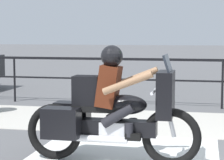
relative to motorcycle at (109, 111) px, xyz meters
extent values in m
cube|color=black|center=(1.61, 4.64, 0.41)|extent=(36.00, 0.04, 0.06)
cube|color=black|center=(1.61, 4.64, -0.07)|extent=(36.00, 0.03, 0.04)
cylinder|color=black|center=(-3.49, 4.64, -0.13)|extent=(0.05, 0.05, 1.14)
cylinder|color=black|center=(1.61, 4.64, -0.13)|extent=(0.05, 0.05, 1.14)
torus|color=black|center=(0.82, 0.00, -0.31)|extent=(0.77, 0.11, 0.77)
torus|color=black|center=(-0.77, 0.00, -0.31)|extent=(0.77, 0.11, 0.77)
cube|color=black|center=(0.03, 0.00, -0.21)|extent=(1.21, 0.22, 0.20)
cube|color=silver|center=(0.06, 0.00, -0.26)|extent=(0.34, 0.26, 0.26)
ellipsoid|color=black|center=(0.22, 0.00, 0.09)|extent=(0.57, 0.30, 0.26)
cube|color=black|center=(-0.13, 0.00, 0.03)|extent=(0.70, 0.28, 0.08)
cube|color=black|center=(0.74, 0.00, 0.24)|extent=(0.20, 0.53, 0.59)
cube|color=#1E232B|center=(0.76, 0.00, 0.64)|extent=(0.10, 0.45, 0.24)
cylinder|color=silver|center=(0.60, 0.00, 0.29)|extent=(0.04, 0.70, 0.04)
cylinder|color=silver|center=(-0.16, -0.16, -0.34)|extent=(0.87, 0.09, 0.09)
cube|color=black|center=(-0.59, -0.24, -0.14)|extent=(0.48, 0.28, 0.40)
cube|color=black|center=(-0.59, 0.24, -0.14)|extent=(0.48, 0.28, 0.40)
cylinder|color=silver|center=(0.79, 0.00, -0.04)|extent=(0.19, 0.06, 0.55)
cube|color=#4C1E0F|center=(0.00, 0.00, 0.33)|extent=(0.31, 0.36, 0.57)
sphere|color=#8C6647|center=(0.04, 0.00, 0.70)|extent=(0.23, 0.23, 0.23)
sphere|color=black|center=(0.04, 0.00, 0.72)|extent=(0.29, 0.29, 0.29)
cylinder|color=black|center=(0.15, -0.15, -0.03)|extent=(0.44, 0.13, 0.34)
cylinder|color=black|center=(0.30, -0.15, -0.21)|extent=(0.11, 0.11, 0.18)
cube|color=black|center=(0.35, -0.15, -0.29)|extent=(0.20, 0.10, 0.09)
cylinder|color=black|center=(0.15, 0.15, -0.03)|extent=(0.44, 0.13, 0.34)
cylinder|color=black|center=(0.30, 0.15, -0.21)|extent=(0.11, 0.11, 0.18)
cube|color=black|center=(0.35, 0.15, -0.29)|extent=(0.20, 0.10, 0.09)
cylinder|color=#8C6647|center=(0.30, -0.30, 0.41)|extent=(0.64, 0.09, 0.32)
cylinder|color=#8C6647|center=(0.30, 0.30, 0.41)|extent=(0.64, 0.09, 0.32)
cube|color=black|center=(-0.30, 0.00, 0.26)|extent=(0.35, 0.26, 0.40)
camera|label=1|loc=(1.24, -5.55, 1.02)|focal=70.00mm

